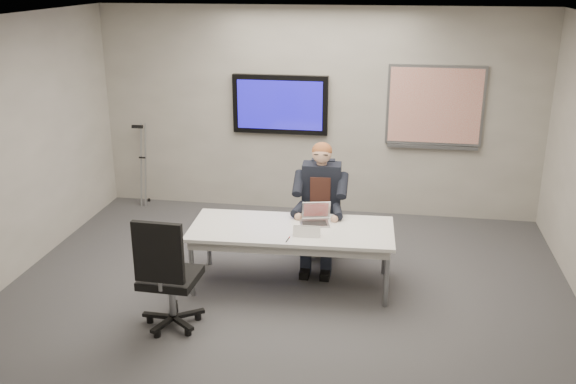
% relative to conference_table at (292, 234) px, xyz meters
% --- Properties ---
extents(floor, '(6.00, 6.00, 0.02)m').
position_rel_conference_table_xyz_m(floor, '(-0.02, -0.68, -0.58)').
color(floor, '#38383A').
rests_on(floor, ground).
extents(ceiling, '(6.00, 6.00, 0.02)m').
position_rel_conference_table_xyz_m(ceiling, '(-0.02, -0.68, 2.22)').
color(ceiling, white).
rests_on(ceiling, wall_back).
extents(wall_back, '(6.00, 0.02, 2.80)m').
position_rel_conference_table_xyz_m(wall_back, '(-0.02, 2.32, 0.82)').
color(wall_back, gray).
rests_on(wall_back, ground).
extents(wall_front, '(6.00, 0.02, 2.80)m').
position_rel_conference_table_xyz_m(wall_front, '(-0.02, -3.68, 0.82)').
color(wall_front, gray).
rests_on(wall_front, ground).
extents(conference_table, '(2.18, 0.99, 0.66)m').
position_rel_conference_table_xyz_m(conference_table, '(0.00, 0.00, 0.00)').
color(conference_table, white).
rests_on(conference_table, ground).
extents(tv_display, '(1.30, 0.09, 0.80)m').
position_rel_conference_table_xyz_m(tv_display, '(-0.52, 2.27, 0.92)').
color(tv_display, black).
rests_on(tv_display, wall_back).
extents(whiteboard, '(1.25, 0.08, 1.10)m').
position_rel_conference_table_xyz_m(whiteboard, '(1.53, 2.29, 0.95)').
color(whiteboard, gray).
rests_on(whiteboard, wall_back).
extents(office_chair_far, '(0.59, 0.59, 1.08)m').
position_rel_conference_table_xyz_m(office_chair_far, '(0.22, 0.80, -0.25)').
color(office_chair_far, black).
rests_on(office_chair_far, ground).
extents(office_chair_near, '(0.57, 0.57, 1.15)m').
position_rel_conference_table_xyz_m(office_chair_near, '(-0.98, -1.08, -0.22)').
color(office_chair_near, black).
rests_on(office_chair_near, ground).
extents(seated_person, '(0.45, 0.76, 1.41)m').
position_rel_conference_table_xyz_m(seated_person, '(0.23, 0.54, -0.01)').
color(seated_person, '#1E2433').
rests_on(seated_person, office_chair_far).
extents(crutch, '(0.22, 0.52, 1.26)m').
position_rel_conference_table_xyz_m(crutch, '(-2.49, 2.13, 0.03)').
color(crutch, '#999CA0').
rests_on(crutch, ground).
extents(laptop, '(0.34, 0.35, 0.22)m').
position_rel_conference_table_xyz_m(laptop, '(0.23, 0.18, 0.13)').
color(laptop, '#A6A6A9').
rests_on(laptop, conference_table).
extents(name_tent, '(0.28, 0.08, 0.11)m').
position_rel_conference_table_xyz_m(name_tent, '(0.19, -0.19, 0.13)').
color(name_tent, white).
rests_on(name_tent, conference_table).
extents(pen, '(0.03, 0.14, 0.01)m').
position_rel_conference_table_xyz_m(pen, '(0.01, -0.33, 0.08)').
color(pen, black).
rests_on(pen, conference_table).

